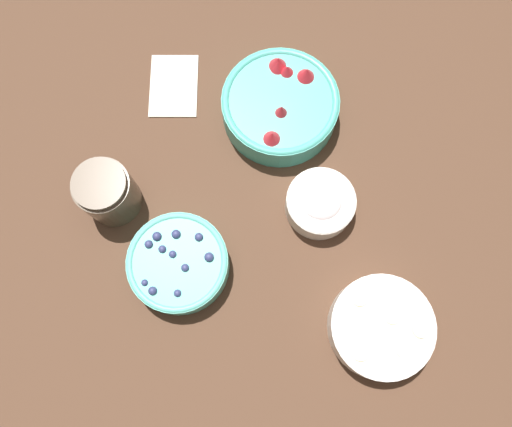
# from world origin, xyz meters

# --- Properties ---
(ground_plane) EXTENTS (4.00, 4.00, 0.00)m
(ground_plane) POSITION_xyz_m (0.00, 0.00, 0.00)
(ground_plane) COLOR #4C3323
(bowl_strawberries) EXTENTS (0.21, 0.21, 0.08)m
(bowl_strawberries) POSITION_xyz_m (-0.23, 0.12, 0.04)
(bowl_strawberries) COLOR #47AD9E
(bowl_strawberries) RESTS_ON ground_plane
(bowl_blueberries) EXTENTS (0.17, 0.17, 0.06)m
(bowl_blueberries) POSITION_xyz_m (0.02, -0.10, 0.03)
(bowl_blueberries) COLOR #56B7A8
(bowl_blueberries) RESTS_ON ground_plane
(bowl_bananas) EXTENTS (0.17, 0.17, 0.05)m
(bowl_bananas) POSITION_xyz_m (0.18, 0.20, 0.03)
(bowl_bananas) COLOR white
(bowl_bananas) RESTS_ON ground_plane
(bowl_cream) EXTENTS (0.12, 0.12, 0.06)m
(bowl_cream) POSITION_xyz_m (-0.04, 0.15, 0.03)
(bowl_cream) COLOR silver
(bowl_cream) RESTS_ON ground_plane
(jar_chocolate) EXTENTS (0.10, 0.10, 0.10)m
(jar_chocolate) POSITION_xyz_m (-0.11, -0.20, 0.05)
(jar_chocolate) COLOR brown
(jar_chocolate) RESTS_ON ground_plane
(napkin) EXTENTS (0.14, 0.11, 0.01)m
(napkin) POSITION_xyz_m (-0.32, -0.07, 0.00)
(napkin) COLOR silver
(napkin) RESTS_ON ground_plane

